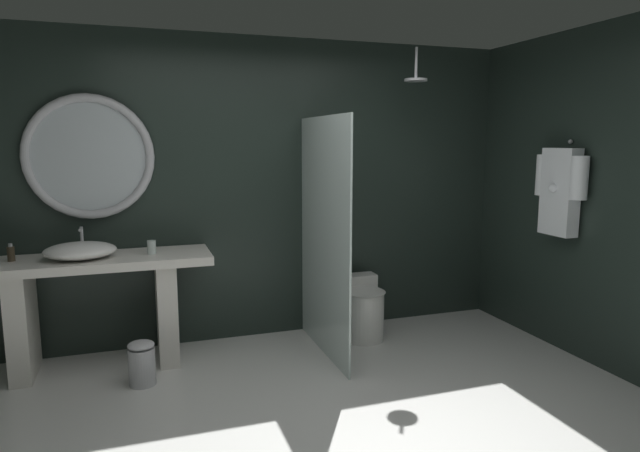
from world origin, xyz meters
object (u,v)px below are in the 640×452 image
Objects in this scene: vessel_sink at (80,251)px; waste_bin at (142,363)px; tumbler_cup at (152,247)px; round_wall_mirror at (90,157)px; hanging_bathrobe at (560,187)px; soap_dispenser at (11,253)px; rain_shower_head at (416,77)px; toilet at (361,308)px.

vessel_sink is 0.95m from waste_bin.
tumbler_cup is 0.11× the size of round_wall_mirror.
round_wall_mirror is 3.72m from hanging_bathrobe.
rain_shower_head is (3.16, -0.18, 1.34)m from soap_dispenser.
waste_bin is at bearing -29.39° from soap_dispenser.
rain_shower_head reaches higher than round_wall_mirror.
tumbler_cup is at bearing 178.76° from toilet.
vessel_sink is at bearing 133.20° from waste_bin.
toilet reaches higher than waste_bin.
round_wall_mirror is 1.27× the size of hanging_bathrobe.
rain_shower_head is 2.04m from toilet.
rain_shower_head is at bearing 143.71° from hanging_bathrobe.
vessel_sink is 2.35m from toilet.
toilet is at bearing -0.75° from vessel_sink.
round_wall_mirror is at bearing 171.64° from toilet.
vessel_sink is at bearing -179.05° from tumbler_cup.
rain_shower_head is at bearing -8.70° from round_wall_mirror.
waste_bin is (0.39, -0.42, -0.76)m from vessel_sink.
toilet is at bearing -2.03° from soap_dispenser.
soap_dispenser is 0.14× the size of round_wall_mirror.
vessel_sink is 0.67× the size of hanging_bathrobe.
hanging_bathrobe reaches higher than soap_dispenser.
hanging_bathrobe is (3.13, -0.81, 0.45)m from tumbler_cup.
hanging_bathrobe is (3.64, -0.80, 0.44)m from vessel_sink.
soap_dispenser is at bearing 171.82° from vessel_sink.
vessel_sink is at bearing 179.25° from toilet.
hanging_bathrobe is 3.48m from waste_bin.
tumbler_cup is 0.87m from waste_bin.
vessel_sink is 3.75m from hanging_bathrobe.
toilet is at bearing 11.77° from waste_bin.
round_wall_mirror is (-0.42, 0.28, 0.69)m from tumbler_cup.
hanging_bathrobe is at bearing -11.99° from soap_dispenser.
hanging_bathrobe reaches higher than vessel_sink.
round_wall_mirror reaches higher than hanging_bathrobe.
tumbler_cup is 0.38× the size of rain_shower_head.
waste_bin is at bearing -66.56° from round_wall_mirror.
rain_shower_head is (2.60, -0.40, 0.65)m from round_wall_mirror.
vessel_sink is at bearing 177.67° from rain_shower_head.
soap_dispenser is at bearing 168.01° from hanging_bathrobe.
rain_shower_head is 3.12m from waste_bin.
tumbler_cup is 1.86m from toilet.
hanging_bathrobe is at bearing -17.12° from round_wall_mirror.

